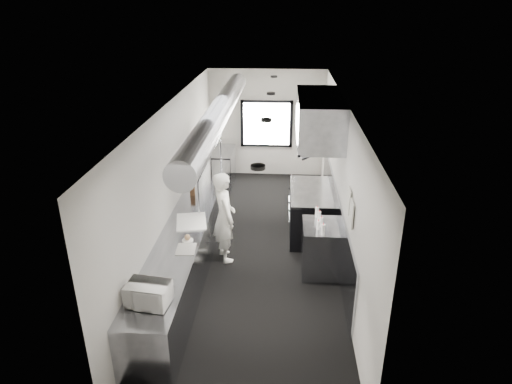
% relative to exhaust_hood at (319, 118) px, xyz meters
% --- Properties ---
extents(floor, '(3.00, 8.00, 0.01)m').
position_rel_exhaust_hood_xyz_m(floor, '(-1.10, -0.70, -2.39)').
color(floor, black).
rests_on(floor, ground).
extents(ceiling, '(3.00, 8.00, 0.01)m').
position_rel_exhaust_hood_xyz_m(ceiling, '(-1.10, -0.70, 0.41)').
color(ceiling, beige).
rests_on(ceiling, wall_back).
extents(wall_back, '(3.00, 0.02, 2.80)m').
position_rel_exhaust_hood_xyz_m(wall_back, '(-1.10, 3.30, -0.99)').
color(wall_back, beige).
rests_on(wall_back, floor).
extents(wall_front, '(3.00, 0.02, 2.80)m').
position_rel_exhaust_hood_xyz_m(wall_front, '(-1.10, -4.70, -0.99)').
color(wall_front, beige).
rests_on(wall_front, floor).
extents(wall_left, '(0.02, 8.00, 2.80)m').
position_rel_exhaust_hood_xyz_m(wall_left, '(-2.60, -0.70, -0.99)').
color(wall_left, beige).
rests_on(wall_left, floor).
extents(wall_right, '(0.02, 8.00, 2.80)m').
position_rel_exhaust_hood_xyz_m(wall_right, '(0.40, -0.70, -0.99)').
color(wall_right, beige).
rests_on(wall_right, floor).
extents(wall_cladding, '(0.03, 5.50, 1.10)m').
position_rel_exhaust_hood_xyz_m(wall_cladding, '(0.38, -0.40, -1.84)').
color(wall_cladding, gray).
rests_on(wall_cladding, wall_right).
extents(hvac_duct, '(0.40, 6.40, 0.40)m').
position_rel_exhaust_hood_xyz_m(hvac_duct, '(-1.80, -0.30, 0.16)').
color(hvac_duct, '#919399').
rests_on(hvac_duct, ceiling).
extents(service_window, '(1.36, 0.05, 1.25)m').
position_rel_exhaust_hood_xyz_m(service_window, '(-1.10, 3.26, -0.99)').
color(service_window, white).
rests_on(service_window, wall_back).
extents(exhaust_hood, '(0.81, 2.20, 0.88)m').
position_rel_exhaust_hood_xyz_m(exhaust_hood, '(0.00, 0.00, 0.00)').
color(exhaust_hood, gray).
rests_on(exhaust_hood, ceiling).
extents(prep_counter, '(0.70, 6.00, 0.90)m').
position_rel_exhaust_hood_xyz_m(prep_counter, '(-2.25, -1.20, -1.94)').
color(prep_counter, gray).
rests_on(prep_counter, floor).
extents(pass_shelf, '(0.45, 3.00, 0.68)m').
position_rel_exhaust_hood_xyz_m(pass_shelf, '(-2.29, 0.30, -0.86)').
color(pass_shelf, gray).
rests_on(pass_shelf, prep_counter).
extents(range, '(0.88, 1.60, 0.94)m').
position_rel_exhaust_hood_xyz_m(range, '(-0.06, 0.00, -1.92)').
color(range, black).
rests_on(range, floor).
extents(bottle_station, '(0.65, 0.80, 0.90)m').
position_rel_exhaust_hood_xyz_m(bottle_station, '(0.05, -1.40, -1.94)').
color(bottle_station, gray).
rests_on(bottle_station, floor).
extents(far_work_table, '(0.70, 1.20, 0.90)m').
position_rel_exhaust_hood_xyz_m(far_work_table, '(-2.25, 2.50, -1.94)').
color(far_work_table, gray).
rests_on(far_work_table, floor).
extents(notice_sheet_a, '(0.02, 0.28, 0.38)m').
position_rel_exhaust_hood_xyz_m(notice_sheet_a, '(0.37, -1.90, -0.79)').
color(notice_sheet_a, beige).
rests_on(notice_sheet_a, wall_right).
extents(notice_sheet_b, '(0.02, 0.28, 0.38)m').
position_rel_exhaust_hood_xyz_m(notice_sheet_b, '(0.37, -2.25, -0.84)').
color(notice_sheet_b, beige).
rests_on(notice_sheet_b, wall_right).
extents(line_cook, '(0.62, 0.72, 1.68)m').
position_rel_exhaust_hood_xyz_m(line_cook, '(-1.66, -1.07, -1.55)').
color(line_cook, white).
rests_on(line_cook, floor).
extents(microwave, '(0.53, 0.43, 0.29)m').
position_rel_exhaust_hood_xyz_m(microwave, '(-2.26, -3.66, -1.34)').
color(microwave, white).
rests_on(microwave, prep_counter).
extents(deli_tub_a, '(0.16, 0.16, 0.11)m').
position_rel_exhaust_hood_xyz_m(deli_tub_a, '(-2.42, -3.38, -1.44)').
color(deli_tub_a, silver).
rests_on(deli_tub_a, prep_counter).
extents(deli_tub_b, '(0.17, 0.17, 0.10)m').
position_rel_exhaust_hood_xyz_m(deli_tub_b, '(-2.44, -3.33, -1.44)').
color(deli_tub_b, silver).
rests_on(deli_tub_b, prep_counter).
extents(newspaper, '(0.31, 0.38, 0.01)m').
position_rel_exhaust_hood_xyz_m(newspaper, '(-2.08, -2.32, -1.49)').
color(newspaper, silver).
rests_on(newspaper, prep_counter).
extents(small_plate, '(0.22, 0.22, 0.01)m').
position_rel_exhaust_hood_xyz_m(small_plate, '(-2.11, -2.06, -1.48)').
color(small_plate, white).
rests_on(small_plate, prep_counter).
extents(pastry, '(0.09, 0.09, 0.09)m').
position_rel_exhaust_hood_xyz_m(pastry, '(-2.11, -2.06, -1.43)').
color(pastry, tan).
rests_on(pastry, small_plate).
extents(cutting_board, '(0.62, 0.75, 0.02)m').
position_rel_exhaust_hood_xyz_m(cutting_board, '(-2.17, -1.43, -1.48)').
color(cutting_board, white).
rests_on(cutting_board, prep_counter).
extents(knife_block, '(0.12, 0.21, 0.22)m').
position_rel_exhaust_hood_xyz_m(knife_block, '(-2.38, -0.23, -1.38)').
color(knife_block, '#54361D').
rests_on(knife_block, prep_counter).
extents(plate_stack_a, '(0.30, 0.30, 0.30)m').
position_rel_exhaust_hood_xyz_m(plate_stack_a, '(-2.31, -0.41, -0.67)').
color(plate_stack_a, white).
rests_on(plate_stack_a, pass_shelf).
extents(plate_stack_b, '(0.23, 0.23, 0.28)m').
position_rel_exhaust_hood_xyz_m(plate_stack_b, '(-2.30, -0.10, -0.68)').
color(plate_stack_b, white).
rests_on(plate_stack_b, pass_shelf).
extents(plate_stack_c, '(0.34, 0.34, 0.37)m').
position_rel_exhaust_hood_xyz_m(plate_stack_c, '(-2.31, 0.48, -0.64)').
color(plate_stack_c, white).
rests_on(plate_stack_c, pass_shelf).
extents(plate_stack_d, '(0.24, 0.24, 0.33)m').
position_rel_exhaust_hood_xyz_m(plate_stack_d, '(-2.29, 1.11, -0.65)').
color(plate_stack_d, white).
rests_on(plate_stack_d, pass_shelf).
extents(squeeze_bottle_a, '(0.08, 0.08, 0.19)m').
position_rel_exhaust_hood_xyz_m(squeeze_bottle_a, '(0.04, -1.73, -1.40)').
color(squeeze_bottle_a, white).
rests_on(squeeze_bottle_a, bottle_station).
extents(squeeze_bottle_b, '(0.06, 0.06, 0.16)m').
position_rel_exhaust_hood_xyz_m(squeeze_bottle_b, '(-0.03, -1.55, -1.41)').
color(squeeze_bottle_b, white).
rests_on(squeeze_bottle_b, bottle_station).
extents(squeeze_bottle_c, '(0.06, 0.06, 0.17)m').
position_rel_exhaust_hood_xyz_m(squeeze_bottle_c, '(0.03, -1.45, -1.40)').
color(squeeze_bottle_c, white).
rests_on(squeeze_bottle_c, bottle_station).
extents(squeeze_bottle_d, '(0.06, 0.06, 0.17)m').
position_rel_exhaust_hood_xyz_m(squeeze_bottle_d, '(0.01, -1.22, -1.40)').
color(squeeze_bottle_d, white).
rests_on(squeeze_bottle_d, bottle_station).
extents(squeeze_bottle_e, '(0.08, 0.08, 0.19)m').
position_rel_exhaust_hood_xyz_m(squeeze_bottle_e, '(-0.02, -1.09, -1.40)').
color(squeeze_bottle_e, white).
rests_on(squeeze_bottle_e, bottle_station).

